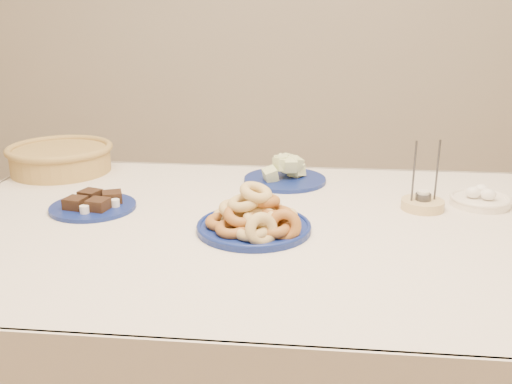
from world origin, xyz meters
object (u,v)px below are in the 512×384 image
donut_platter (255,219)px  wicker_basket (61,157)px  melon_plate (286,173)px  candle_holder (423,203)px  dining_table (258,261)px  egg_bowl (480,199)px  brownie_plate (93,204)px

donut_platter → wicker_basket: 0.85m
wicker_basket → donut_platter: bearing=-33.6°
melon_plate → candle_holder: size_ratio=1.78×
dining_table → donut_platter: size_ratio=4.54×
melon_plate → wicker_basket: same height
candle_holder → melon_plate: bearing=150.2°
melon_plate → egg_bowl: bearing=-17.1°
melon_plate → egg_bowl: (0.55, -0.17, -0.01)m
dining_table → egg_bowl: egg_bowl is taller
wicker_basket → candle_holder: candle_holder is taller
candle_holder → wicker_basket: bearing=167.3°
melon_plate → donut_platter: bearing=-96.6°
donut_platter → candle_holder: 0.49m
melon_plate → brownie_plate: bearing=-148.3°
donut_platter → candle_holder: bearing=25.6°
brownie_plate → dining_table: bearing=-7.5°
melon_plate → dining_table: bearing=-97.4°
melon_plate → candle_holder: (0.39, -0.22, -0.01)m
melon_plate → candle_holder: 0.45m
wicker_basket → candle_holder: bearing=-12.7°
melon_plate → candle_holder: bearing=-29.8°
melon_plate → brownie_plate: size_ratio=1.40×
brownie_plate → egg_bowl: egg_bowl is taller
brownie_plate → candle_holder: (0.90, 0.09, 0.01)m
egg_bowl → donut_platter: bearing=-156.5°
dining_table → brownie_plate: brownie_plate is taller
donut_platter → candle_holder: (0.44, 0.21, -0.01)m
wicker_basket → brownie_plate: bearing=-54.9°
brownie_plate → wicker_basket: size_ratio=0.53×
brownie_plate → egg_bowl: (1.06, 0.14, 0.00)m
donut_platter → brownie_plate: 0.47m
wicker_basket → egg_bowl: 1.32m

